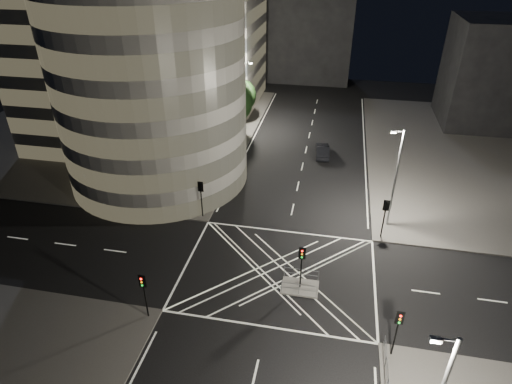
% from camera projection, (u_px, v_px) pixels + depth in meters
% --- Properties ---
extents(ground, '(120.00, 120.00, 0.00)m').
position_uv_depth(ground, '(278.00, 273.00, 36.35)').
color(ground, black).
rests_on(ground, ground).
extents(sidewalk_far_left, '(42.00, 42.00, 0.15)m').
position_uv_depth(sidewalk_far_left, '(114.00, 128.00, 63.90)').
color(sidewalk_far_left, '#54514F').
rests_on(sidewalk_far_left, ground).
extents(central_island, '(3.00, 2.00, 0.15)m').
position_uv_depth(central_island, '(300.00, 287.00, 34.72)').
color(central_island, slate).
rests_on(central_island, ground).
extents(office_tower_curved, '(30.00, 29.00, 27.20)m').
position_uv_depth(office_tower_curved, '(127.00, 58.00, 49.12)').
color(office_tower_curved, gray).
rests_on(office_tower_curved, sidewalk_far_left).
extents(office_block_rear, '(24.00, 16.00, 22.00)m').
position_uv_depth(office_block_rear, '(185.00, 33.00, 69.71)').
color(office_block_rear, gray).
rests_on(office_block_rear, sidewalk_far_left).
extents(building_right_far, '(14.00, 12.00, 15.00)m').
position_uv_depth(building_right_far, '(499.00, 73.00, 61.81)').
color(building_right_far, black).
rests_on(building_right_far, sidewalk_far_right).
extents(building_far_end, '(18.00, 8.00, 18.00)m').
position_uv_depth(building_far_end, '(304.00, 32.00, 81.29)').
color(building_far_end, black).
rests_on(building_far_end, ground).
extents(tree_a, '(4.91, 4.91, 7.59)m').
position_uv_depth(tree_a, '(190.00, 163.00, 43.17)').
color(tree_a, black).
rests_on(tree_a, sidewalk_far_left).
extents(tree_b, '(5.25, 5.25, 8.38)m').
position_uv_depth(tree_b, '(207.00, 135.00, 47.92)').
color(tree_b, black).
rests_on(tree_b, sidewalk_far_left).
extents(tree_c, '(4.29, 4.29, 6.57)m').
position_uv_depth(tree_c, '(222.00, 125.00, 53.63)').
color(tree_c, black).
rests_on(tree_c, sidewalk_far_left).
extents(tree_d, '(5.56, 5.56, 8.56)m').
position_uv_depth(tree_d, '(233.00, 100.00, 58.04)').
color(tree_d, black).
rests_on(tree_d, sidewalk_far_left).
extents(tree_e, '(4.06, 4.06, 6.46)m').
position_uv_depth(tree_e, '(243.00, 96.00, 63.73)').
color(tree_e, black).
rests_on(tree_e, sidewalk_far_left).
extents(traffic_signal_fl, '(0.55, 0.22, 4.00)m').
position_uv_depth(traffic_signal_fl, '(201.00, 193.00, 42.06)').
color(traffic_signal_fl, black).
rests_on(traffic_signal_fl, sidewalk_far_left).
extents(traffic_signal_nl, '(0.55, 0.22, 4.00)m').
position_uv_depth(traffic_signal_nl, '(144.00, 288.00, 30.60)').
color(traffic_signal_nl, black).
rests_on(traffic_signal_nl, sidewalk_near_left).
extents(traffic_signal_fr, '(0.55, 0.22, 4.00)m').
position_uv_depth(traffic_signal_fr, '(385.00, 212.00, 39.12)').
color(traffic_signal_fr, black).
rests_on(traffic_signal_fr, sidewalk_far_right).
extents(traffic_signal_nr, '(0.55, 0.22, 4.00)m').
position_uv_depth(traffic_signal_nr, '(398.00, 325.00, 27.66)').
color(traffic_signal_nr, black).
rests_on(traffic_signal_nr, sidewalk_near_right).
extents(traffic_signal_island, '(0.55, 0.22, 4.00)m').
position_uv_depth(traffic_signal_island, '(302.00, 260.00, 33.26)').
color(traffic_signal_island, black).
rests_on(traffic_signal_island, central_island).
extents(street_lamp_left_near, '(1.25, 0.25, 10.00)m').
position_uv_depth(street_lamp_left_near, '(208.00, 146.00, 45.20)').
color(street_lamp_left_near, slate).
rests_on(street_lamp_left_near, sidewalk_far_left).
extents(street_lamp_left_far, '(1.25, 0.25, 10.00)m').
position_uv_depth(street_lamp_left_far, '(245.00, 94.00, 60.37)').
color(street_lamp_left_far, slate).
rests_on(street_lamp_left_far, sidewalk_far_left).
extents(street_lamp_right_far, '(1.25, 0.25, 10.00)m').
position_uv_depth(street_lamp_right_far, '(395.00, 176.00, 39.53)').
color(street_lamp_right_far, slate).
rests_on(street_lamp_right_far, sidewalk_far_right).
extents(railing_island_south, '(2.80, 0.06, 1.10)m').
position_uv_depth(railing_island_south, '(299.00, 289.00, 33.64)').
color(railing_island_south, slate).
rests_on(railing_island_south, central_island).
extents(railing_island_north, '(2.80, 0.06, 1.10)m').
position_uv_depth(railing_island_north, '(301.00, 274.00, 35.16)').
color(railing_island_north, slate).
rests_on(railing_island_north, central_island).
extents(sedan, '(2.05, 4.79, 1.54)m').
position_uv_depth(sedan, '(322.00, 151.00, 55.36)').
color(sedan, black).
rests_on(sedan, ground).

